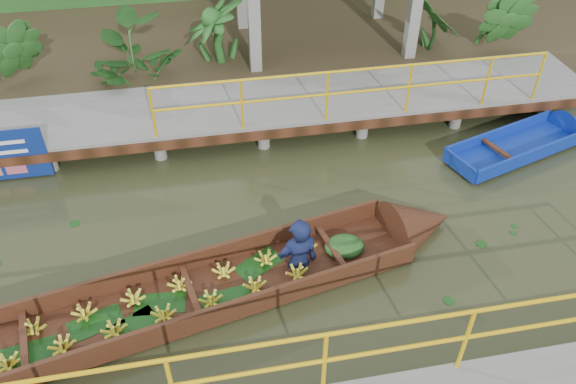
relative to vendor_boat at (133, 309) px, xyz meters
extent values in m
plane|color=#2C2E17|center=(1.40, 1.14, -0.23)|extent=(80.00, 80.00, 0.00)
cube|color=#34281A|center=(1.40, 8.64, -0.01)|extent=(30.00, 8.00, 0.45)
cube|color=slate|center=(1.40, 4.64, 0.27)|extent=(16.00, 2.00, 0.15)
cube|color=black|center=(1.40, 3.64, 0.19)|extent=(16.00, 0.12, 0.18)
cylinder|color=yellow|center=(4.15, 3.69, 1.34)|extent=(7.50, 0.05, 0.05)
cylinder|color=yellow|center=(4.15, 3.69, 0.89)|extent=(7.50, 0.05, 0.05)
cylinder|color=yellow|center=(4.15, 3.69, 0.84)|extent=(0.05, 0.05, 1.00)
cylinder|color=slate|center=(-2.60, 5.44, -0.01)|extent=(0.24, 0.24, 0.55)
cylinder|color=slate|center=(-0.60, 3.84, -0.01)|extent=(0.24, 0.24, 0.55)
cylinder|color=slate|center=(-0.60, 5.44, -0.01)|extent=(0.24, 0.24, 0.55)
cylinder|color=slate|center=(1.40, 3.84, -0.01)|extent=(0.24, 0.24, 0.55)
cylinder|color=slate|center=(1.40, 5.44, -0.01)|extent=(0.24, 0.24, 0.55)
cylinder|color=slate|center=(3.40, 3.84, -0.01)|extent=(0.24, 0.24, 0.55)
cylinder|color=slate|center=(3.40, 5.44, -0.01)|extent=(0.24, 0.24, 0.55)
cylinder|color=slate|center=(5.40, 3.84, -0.01)|extent=(0.24, 0.24, 0.55)
cylinder|color=slate|center=(5.40, 5.44, -0.01)|extent=(0.24, 0.24, 0.55)
cylinder|color=slate|center=(7.40, 3.84, -0.01)|extent=(0.24, 0.24, 0.55)
cylinder|color=slate|center=(7.40, 5.44, -0.01)|extent=(0.24, 0.24, 0.55)
cylinder|color=slate|center=(1.40, 3.84, -0.01)|extent=(0.24, 0.24, 0.55)
cylinder|color=yellow|center=(2.40, -1.91, 1.42)|extent=(10.00, 0.05, 0.05)
cylinder|color=yellow|center=(2.40, -1.91, 0.97)|extent=(10.00, 0.05, 0.05)
cylinder|color=yellow|center=(2.40, -1.91, 0.92)|extent=(0.05, 0.05, 1.00)
cube|color=slate|center=(2.60, 6.24, 1.37)|extent=(0.25, 0.25, 2.80)
cube|color=slate|center=(6.20, 6.24, 1.37)|extent=(0.25, 0.25, 2.80)
cube|color=#33170E|center=(-0.29, -0.06, -0.16)|extent=(8.89, 2.92, 0.07)
cube|color=#33170E|center=(-0.40, 0.48, -0.01)|extent=(8.68, 1.91, 0.38)
cube|color=#33170E|center=(-0.17, -0.60, -0.01)|extent=(8.68, 1.91, 0.38)
cone|color=#33170E|center=(4.53, 0.96, -0.08)|extent=(1.30, 1.27, 1.06)
ellipsoid|color=#194315|center=(3.18, 0.68, -0.05)|extent=(0.71, 0.61, 0.29)
imported|color=#10183E|center=(2.42, 0.51, 0.75)|extent=(0.69, 0.51, 1.75)
cube|color=navy|center=(7.12, 2.71, -0.14)|extent=(2.92, 1.66, 0.09)
cube|color=navy|center=(6.99, 3.11, -0.03)|extent=(2.68, 0.91, 0.28)
cube|color=navy|center=(7.25, 2.31, -0.03)|extent=(2.68, 0.91, 0.28)
cube|color=navy|center=(5.79, 2.28, -0.03)|extent=(0.31, 0.82, 0.28)
cone|color=navy|center=(8.63, 3.20, -0.08)|extent=(0.77, 0.92, 0.78)
cube|color=black|center=(6.68, 2.57, 0.01)|extent=(0.35, 0.83, 0.05)
imported|color=#194315|center=(-2.67, 6.44, 0.91)|extent=(1.10, 1.10, 1.38)
imported|color=#194315|center=(-0.17, 6.44, 0.91)|extent=(1.10, 1.10, 1.38)
imported|color=#194315|center=(1.83, 6.44, 0.91)|extent=(1.10, 1.10, 1.38)
imported|color=#194315|center=(6.83, 6.44, 0.91)|extent=(1.10, 1.10, 1.38)
imported|color=#194315|center=(8.33, 6.44, 0.91)|extent=(1.10, 1.10, 1.38)
camera|label=1|loc=(1.18, -5.22, 6.11)|focal=35.00mm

